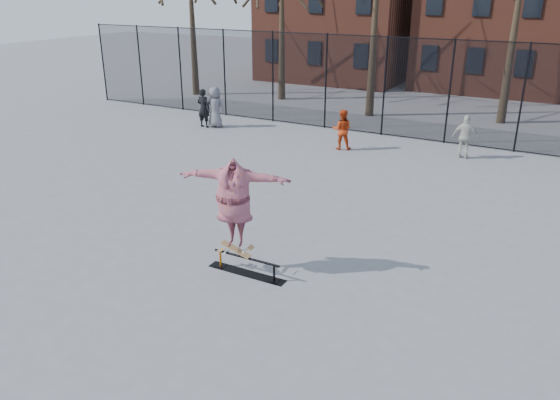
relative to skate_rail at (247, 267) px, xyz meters
The scene contains 9 objects.
ground 0.30m from the skate_rail, 73.39° to the right, with size 100.00×100.00×0.00m, color slate.
skate_rail is the anchor object (origin of this frame).
skateboard 0.40m from the skate_rail, behind, with size 0.78×0.19×0.09m, color #8E5F38, non-canonical shape.
skater 1.34m from the skate_rail, behind, with size 2.38×0.65×1.94m, color #4C388C.
bystander_grey 13.39m from the skate_rail, 127.75° to the left, with size 0.86×0.56×1.76m, color slate.
bystander_black 13.49m from the skate_rail, 129.91° to the left, with size 0.61×0.40×1.68m, color black.
bystander_red 10.20m from the skate_rail, 101.16° to the left, with size 0.74×0.58×1.52m, color #B93310.
bystander_white 11.29m from the skate_rail, 77.94° to the left, with size 0.92×0.38×1.57m, color beige.
fence 12.90m from the skate_rail, 89.73° to the left, with size 34.03×0.07×4.00m.
Camera 1 is at (5.56, -8.55, 5.81)m, focal length 35.00 mm.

